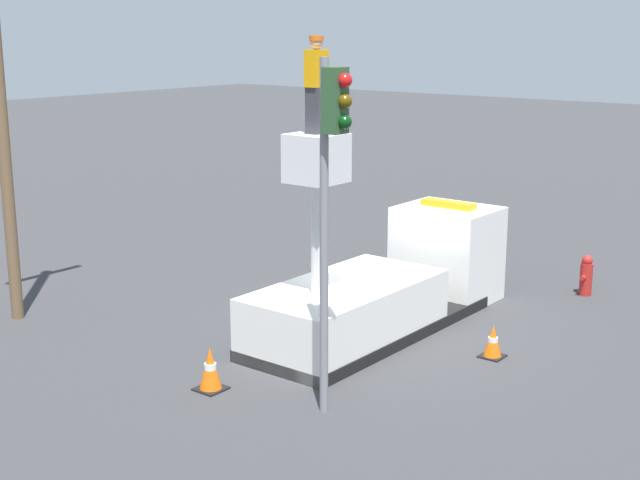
# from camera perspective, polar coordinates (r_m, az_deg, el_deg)

# --- Properties ---
(ground_plane) EXTENTS (120.00, 120.00, 0.00)m
(ground_plane) POSITION_cam_1_polar(r_m,az_deg,el_deg) (18.74, 3.25, -5.90)
(ground_plane) COLOR #38383A
(bucket_truck) EXTENTS (7.03, 2.21, 4.32)m
(bucket_truck) POSITION_cam_1_polar(r_m,az_deg,el_deg) (18.93, 4.26, -3.06)
(bucket_truck) COLOR black
(bucket_truck) RESTS_ON ground
(worker) EXTENTS (0.40, 0.26, 1.75)m
(worker) POSITION_cam_1_polar(r_m,az_deg,el_deg) (16.26, -0.23, 9.90)
(worker) COLOR #38383D
(worker) RESTS_ON bucket_truck
(traffic_light_pole) EXTENTS (0.34, 0.57, 5.77)m
(traffic_light_pole) POSITION_cam_1_polar(r_m,az_deg,el_deg) (13.80, 0.71, 4.56)
(traffic_light_pole) COLOR gray
(traffic_light_pole) RESTS_ON ground
(fire_hydrant) EXTENTS (0.53, 0.29, 0.97)m
(fire_hydrant) POSITION_cam_1_polar(r_m,az_deg,el_deg) (22.03, 16.67, -2.20)
(fire_hydrant) COLOR #B2231E
(fire_hydrant) RESTS_ON ground
(traffic_cone_rear) EXTENTS (0.49, 0.49, 0.79)m
(traffic_cone_rear) POSITION_cam_1_polar(r_m,az_deg,el_deg) (15.85, -7.04, -8.22)
(traffic_cone_rear) COLOR black
(traffic_cone_rear) RESTS_ON ground
(traffic_cone_curbside) EXTENTS (0.44, 0.44, 0.65)m
(traffic_cone_curbside) POSITION_cam_1_polar(r_m,az_deg,el_deg) (17.56, 11.01, -6.42)
(traffic_cone_curbside) COLOR black
(traffic_cone_curbside) RESTS_ON ground
(utility_pole) EXTENTS (2.20, 0.26, 8.95)m
(utility_pole) POSITION_cam_1_polar(r_m,az_deg,el_deg) (19.80, -19.81, 8.62)
(utility_pole) COLOR brown
(utility_pole) RESTS_ON ground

